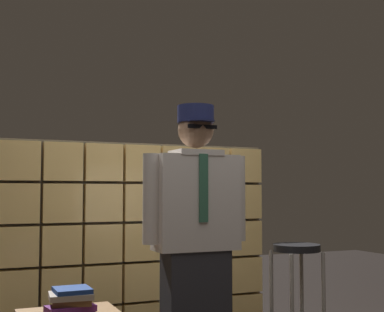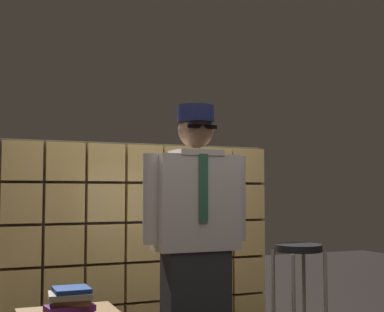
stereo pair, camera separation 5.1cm
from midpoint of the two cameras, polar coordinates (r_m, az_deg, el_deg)
glass_block_wall at (r=4.29m, az=-5.86°, el=-9.15°), size 2.20×0.10×1.58m
standing_person at (r=3.24m, az=-0.05°, el=-8.86°), size 0.67×0.28×1.69m
bar_stool at (r=3.98m, az=10.84°, el=-12.18°), size 0.34×0.34×0.79m
book_stack at (r=2.91m, az=-13.35°, el=-15.00°), size 0.26×0.20×0.14m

